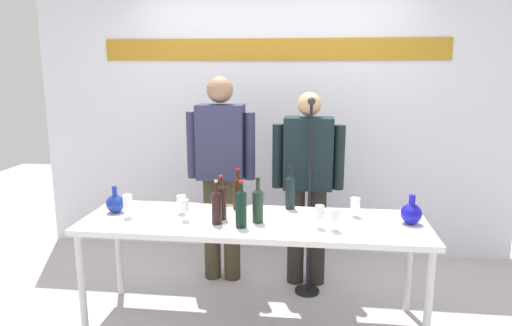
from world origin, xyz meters
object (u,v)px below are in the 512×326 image
at_px(wine_bottle_1, 221,201).
at_px(wine_glass_right_2, 320,212).
at_px(wine_glass_right_0, 335,215).
at_px(wine_bottle_4, 241,207).
at_px(wine_bottle_2, 216,206).
at_px(wine_glass_left_2, 181,201).
at_px(wine_glass_left_1, 185,206).
at_px(decanter_blue_left, 115,203).
at_px(wine_glass_left_0, 128,201).
at_px(wine_bottle_5, 290,191).
at_px(decanter_blue_right, 411,213).
at_px(presenter_left, 221,167).
at_px(wine_glass_right_1, 355,204).
at_px(microphone_stand, 308,230).
at_px(wine_bottle_0, 238,192).
at_px(wine_bottle_3, 258,204).
at_px(presenter_right, 308,178).
at_px(display_table, 253,228).

distance_m(wine_bottle_1, wine_glass_right_2, 0.68).
bearing_deg(wine_glass_right_0, wine_bottle_4, -179.51).
height_order(wine_bottle_2, wine_glass_left_2, wine_bottle_2).
bearing_deg(wine_glass_right_0, wine_glass_left_1, 175.53).
xyz_separation_m(decanter_blue_left, wine_glass_left_0, (0.14, -0.10, 0.05)).
bearing_deg(wine_bottle_5, wine_bottle_1, -147.06).
xyz_separation_m(decanter_blue_right, wine_glass_left_2, (-1.59, 0.03, 0.02)).
height_order(presenter_left, wine_glass_left_0, presenter_left).
xyz_separation_m(wine_glass_right_0, wine_glass_right_1, (0.16, 0.31, -0.01)).
bearing_deg(wine_glass_right_0, decanter_blue_right, 20.72).
height_order(wine_bottle_2, microphone_stand, microphone_stand).
bearing_deg(wine_bottle_0, presenter_left, 115.14).
bearing_deg(wine_glass_right_1, wine_bottle_3, -163.06).
relative_size(presenter_right, wine_glass_left_1, 10.80).
bearing_deg(presenter_left, wine_glass_left_2, -105.31).
xyz_separation_m(wine_bottle_0, wine_glass_left_1, (-0.32, -0.31, -0.03)).
xyz_separation_m(display_table, wine_glass_left_0, (-0.88, -0.05, 0.18)).
bearing_deg(microphone_stand, wine_bottle_5, -122.76).
height_order(presenter_left, wine_bottle_3, presenter_left).
distance_m(display_table, wine_bottle_3, 0.19).
relative_size(wine_bottle_0, wine_glass_right_1, 2.26).
bearing_deg(wine_glass_left_2, wine_bottle_2, -32.45).
bearing_deg(decanter_blue_right, decanter_blue_left, 180.00).
xyz_separation_m(wine_bottle_0, wine_bottle_4, (0.08, -0.39, 0.01)).
bearing_deg(display_table, wine_glass_right_0, -15.04).
xyz_separation_m(decanter_blue_right, presenter_right, (-0.70, 0.65, 0.06)).
bearing_deg(wine_bottle_0, presenter_right, 42.33).
height_order(decanter_blue_right, wine_bottle_5, wine_bottle_5).
xyz_separation_m(wine_bottle_4, wine_glass_left_0, (-0.81, 0.10, -0.02)).
height_order(wine_bottle_0, wine_glass_left_2, wine_bottle_0).
bearing_deg(presenter_left, wine_glass_right_2, -45.00).
xyz_separation_m(presenter_right, wine_glass_left_1, (-0.83, -0.77, -0.04)).
relative_size(presenter_right, wine_glass_left_0, 9.75).
relative_size(presenter_right, wine_bottle_3, 5.21).
height_order(decanter_blue_right, wine_glass_left_0, decanter_blue_right).
bearing_deg(wine_bottle_0, wine_glass_right_2, -30.50).
bearing_deg(wine_bottle_4, wine_glass_left_2, 153.62).
bearing_deg(wine_bottle_4, wine_bottle_1, 137.26).
bearing_deg(wine_bottle_0, wine_glass_right_1, -5.08).
bearing_deg(wine_glass_right_1, wine_glass_left_1, -168.83).
height_order(wine_bottle_1, wine_bottle_5, wine_bottle_5).
distance_m(wine_bottle_0, wine_bottle_4, 0.40).
xyz_separation_m(wine_bottle_2, wine_glass_right_0, (0.78, -0.04, -0.02)).
relative_size(wine_bottle_2, wine_glass_left_1, 2.03).
relative_size(decanter_blue_right, wine_bottle_5, 0.64).
distance_m(wine_bottle_0, wine_glass_right_1, 0.85).
bearing_deg(wine_glass_right_1, wine_glass_right_2, -132.48).
height_order(wine_glass_left_2, microphone_stand, microphone_stand).
relative_size(decanter_blue_right, wine_glass_right_1, 1.49).
height_order(presenter_left, wine_bottle_4, presenter_left).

